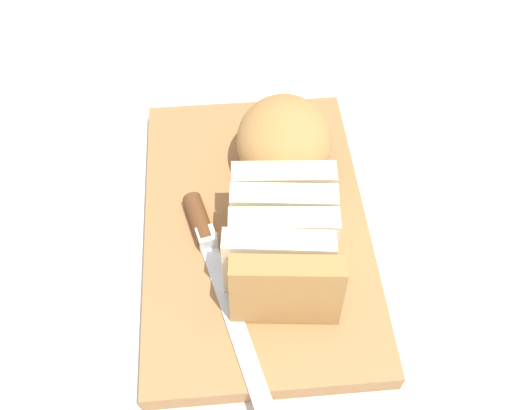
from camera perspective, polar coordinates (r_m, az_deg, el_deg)
ground_plane at (r=0.65m, az=-0.00°, el=-2.88°), size 3.00×3.00×0.00m
cutting_board at (r=0.64m, az=-0.00°, el=-2.26°), size 0.38×0.25×0.03m
bread_loaf at (r=0.61m, az=2.71°, el=2.03°), size 0.28×0.14×0.08m
bread_knife at (r=0.61m, az=-4.79°, el=-3.63°), size 0.25×0.08×0.02m
crumb_near_knife at (r=0.64m, az=-1.34°, el=-0.13°), size 0.00×0.00×0.00m
crumb_near_loaf at (r=0.66m, az=3.15°, el=1.54°), size 0.01×0.01×0.01m
crumb_stray_left at (r=0.60m, az=1.03°, el=-5.62°), size 0.01×0.01×0.01m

